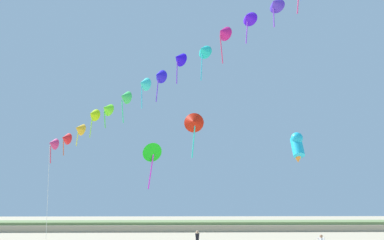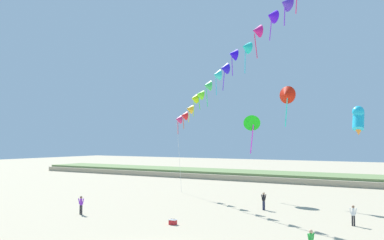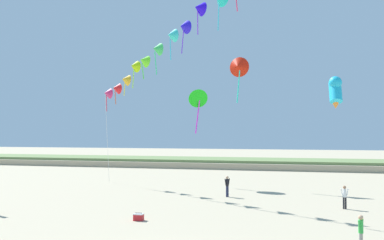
{
  "view_description": "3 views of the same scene",
  "coord_description": "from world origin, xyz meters",
  "px_view_note": "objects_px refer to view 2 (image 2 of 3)",
  "views": [
    {
      "loc": [
        -1.4,
        -14.85,
        3.73
      ],
      "look_at": [
        -0.49,
        8.91,
        8.69
      ],
      "focal_mm": 38.0,
      "sensor_mm": 36.0,
      "label": 1
    },
    {
      "loc": [
        14.76,
        -19.32,
        6.71
      ],
      "look_at": [
        -2.31,
        9.18,
        8.43
      ],
      "focal_mm": 38.0,
      "sensor_mm": 36.0,
      "label": 2
    },
    {
      "loc": [
        5.57,
        -14.98,
        5.25
      ],
      "look_at": [
        -0.92,
        11.23,
        6.14
      ],
      "focal_mm": 38.0,
      "sensor_mm": 36.0,
      "label": 3
    }
  ],
  "objects_px": {
    "person_near_left": "(264,200)",
    "large_kite_mid_trail": "(252,122)",
    "person_mid_center": "(353,214)",
    "large_kite_low_lead": "(358,119)",
    "person_near_right": "(81,204)",
    "beach_cooler": "(173,222)",
    "large_kite_high_solo": "(286,95)"
  },
  "relations": [
    {
      "from": "person_near_right",
      "to": "beach_cooler",
      "type": "height_order",
      "value": "person_near_right"
    },
    {
      "from": "person_near_left",
      "to": "large_kite_mid_trail",
      "type": "xyz_separation_m",
      "value": [
        -4.24,
        7.39,
        7.94
      ]
    },
    {
      "from": "person_near_right",
      "to": "large_kite_mid_trail",
      "type": "xyz_separation_m",
      "value": [
        9.23,
        18.25,
        7.97
      ]
    },
    {
      "from": "person_near_left",
      "to": "person_near_right",
      "type": "distance_m",
      "value": 17.3
    },
    {
      "from": "large_kite_high_solo",
      "to": "large_kite_mid_trail",
      "type": "bearing_deg",
      "value": 178.98
    },
    {
      "from": "person_near_left",
      "to": "large_kite_high_solo",
      "type": "height_order",
      "value": "large_kite_high_solo"
    },
    {
      "from": "person_near_right",
      "to": "large_kite_low_lead",
      "type": "height_order",
      "value": "large_kite_low_lead"
    },
    {
      "from": "large_kite_low_lead",
      "to": "beach_cooler",
      "type": "distance_m",
      "value": 18.68
    },
    {
      "from": "large_kite_low_lead",
      "to": "person_near_left",
      "type": "bearing_deg",
      "value": -174.46
    },
    {
      "from": "large_kite_mid_trail",
      "to": "person_near_right",
      "type": "bearing_deg",
      "value": -116.83
    },
    {
      "from": "person_near_right",
      "to": "large_kite_high_solo",
      "type": "height_order",
      "value": "large_kite_high_solo"
    },
    {
      "from": "person_near_left",
      "to": "large_kite_low_lead",
      "type": "height_order",
      "value": "large_kite_low_lead"
    },
    {
      "from": "person_mid_center",
      "to": "large_kite_high_solo",
      "type": "relative_size",
      "value": 0.34
    },
    {
      "from": "person_mid_center",
      "to": "beach_cooler",
      "type": "xyz_separation_m",
      "value": [
        -12.52,
        -6.92,
        -0.72
      ]
    },
    {
      "from": "person_near_left",
      "to": "large_kite_high_solo",
      "type": "xyz_separation_m",
      "value": [
        0.01,
        7.32,
        10.97
      ]
    },
    {
      "from": "large_kite_high_solo",
      "to": "beach_cooler",
      "type": "distance_m",
      "value": 21.5
    },
    {
      "from": "large_kite_high_solo",
      "to": "beach_cooler",
      "type": "xyz_separation_m",
      "value": [
        -3.78,
        -17.6,
        -11.75
      ]
    },
    {
      "from": "person_near_left",
      "to": "person_mid_center",
      "type": "xyz_separation_m",
      "value": [
        8.75,
        -3.37,
        -0.06
      ]
    },
    {
      "from": "person_near_left",
      "to": "large_kite_mid_trail",
      "type": "bearing_deg",
      "value": 119.83
    },
    {
      "from": "large_kite_low_lead",
      "to": "beach_cooler",
      "type": "height_order",
      "value": "large_kite_low_lead"
    },
    {
      "from": "large_kite_mid_trail",
      "to": "person_near_left",
      "type": "bearing_deg",
      "value": -60.17
    },
    {
      "from": "person_near_left",
      "to": "large_kite_high_solo",
      "type": "bearing_deg",
      "value": 89.9
    },
    {
      "from": "person_mid_center",
      "to": "large_kite_high_solo",
      "type": "distance_m",
      "value": 17.67
    },
    {
      "from": "beach_cooler",
      "to": "large_kite_mid_trail",
      "type": "bearing_deg",
      "value": 91.52
    },
    {
      "from": "large_kite_low_lead",
      "to": "beach_cooler",
      "type": "xyz_separation_m",
      "value": [
        -12.42,
        -11.12,
        -8.42
      ]
    },
    {
      "from": "person_near_right",
      "to": "large_kite_mid_trail",
      "type": "height_order",
      "value": "large_kite_mid_trail"
    },
    {
      "from": "person_mid_center",
      "to": "large_kite_low_lead",
      "type": "relative_size",
      "value": 0.62
    },
    {
      "from": "person_near_right",
      "to": "large_kite_high_solo",
      "type": "relative_size",
      "value": 0.36
    },
    {
      "from": "person_mid_center",
      "to": "person_near_left",
      "type": "bearing_deg",
      "value": 158.95
    },
    {
      "from": "person_near_left",
      "to": "large_kite_mid_trail",
      "type": "distance_m",
      "value": 11.65
    },
    {
      "from": "person_mid_center",
      "to": "large_kite_low_lead",
      "type": "bearing_deg",
      "value": 91.45
    },
    {
      "from": "person_mid_center",
      "to": "large_kite_mid_trail",
      "type": "bearing_deg",
      "value": 140.36
    }
  ]
}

